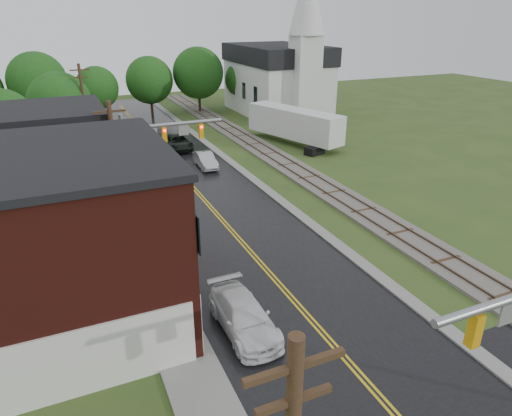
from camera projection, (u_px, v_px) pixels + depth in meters
main_road at (193, 188)px, 38.24m from camera, size 10.00×90.00×0.02m
curb_right at (232, 163)px, 44.45m from camera, size 0.80×70.00×0.12m
sidewalk_left at (128, 224)px, 31.74m from camera, size 2.40×50.00×0.12m
brick_building at (6, 253)px, 19.37m from camera, size 14.30×10.30×8.30m
yellow_house at (45, 186)px, 29.54m from camera, size 8.00×7.00×6.40m
darkred_building at (58, 161)px, 37.87m from camera, size 7.00×6.00×4.40m
church at (281, 73)px, 63.31m from camera, size 10.40×18.40×20.00m
railroad at (274, 157)px, 46.12m from camera, size 3.20×80.00×0.30m
traffic_signal_far at (155, 143)px, 32.47m from camera, size 7.34×0.43×7.20m
utility_pole_b at (117, 173)px, 27.13m from camera, size 1.80×0.28×9.00m
utility_pole_c at (85, 108)px, 45.62m from camera, size 1.80×0.28×9.00m
tree_left_c at (4, 125)px, 39.64m from camera, size 6.00×6.00×7.65m
tree_left_e at (62, 105)px, 46.42m from camera, size 6.40×6.40×8.16m
suv_dark at (178, 142)px, 48.74m from camera, size 2.49×5.32×1.48m
sedan_silver at (205, 160)px, 43.06m from camera, size 1.59×4.22×1.38m
pickup_white at (244, 316)px, 20.86m from camera, size 2.15×5.21×1.51m
semi_trailer at (294, 124)px, 50.10m from camera, size 6.28×12.41×3.85m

